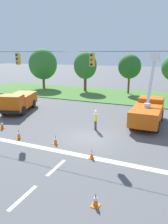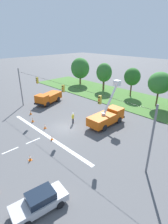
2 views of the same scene
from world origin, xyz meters
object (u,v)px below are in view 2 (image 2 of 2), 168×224
Objects in this scene: tree_far_west at (80,68)px; tree_west at (104,73)px; traffic_cone_foreground_right at (33,120)px; traffic_cone_lane_edge_a at (52,138)px; traffic_cone_foreground_left at (31,112)px; road_worker at (73,117)px; tree_centre at (132,77)px; utility_truck_support_near at (48,98)px; sedan_silver at (40,201)px; tree_east at (160,83)px; utility_truck_bucket_lift at (107,116)px; traffic_cone_mid_left at (30,158)px; traffic_cone_near_bucket at (45,126)px.

tree_far_west is 8.48m from tree_west.
traffic_cone_lane_edge_a is at bearing -7.58° from traffic_cone_foreground_right.
traffic_cone_foreground_left is (9.39, -20.70, -4.12)m from tree_far_west.
road_worker is at bearing -45.93° from tree_far_west.
tree_centre is 0.98× the size of utility_truck_support_near.
utility_truck_support_near reaches higher than sedan_silver.
tree_east is at bearing 97.37° from sedan_silver.
utility_truck_bucket_lift is 1.45× the size of sedan_silver.
road_worker is at bearing -138.28° from utility_truck_bucket_lift.
utility_truck_support_near is 14.18m from traffic_cone_lane_edge_a.
traffic_cone_lane_edge_a is (-2.21, -8.61, -1.05)m from utility_truck_bucket_lift.
sedan_silver is 6.92× the size of traffic_cone_mid_left.
tree_far_west is 11.25× the size of traffic_cone_mid_left.
utility_truck_bucket_lift reaches higher than road_worker.
traffic_cone_foreground_left is 12.80m from traffic_cone_mid_left.
tree_centre reaches higher than utility_truck_support_near.
road_worker reaches higher than traffic_cone_lane_edge_a.
utility_truck_bucket_lift is at bearing 110.10° from sedan_silver.
sedan_silver is 6.37m from traffic_cone_mid_left.
utility_truck_bucket_lift reaches higher than traffic_cone_mid_left.
traffic_cone_foreground_right reaches higher than traffic_cone_lane_edge_a.
tree_far_west is at bearing 132.19° from sedan_silver.
utility_truck_support_near is at bearing 129.30° from traffic_cone_foreground_right.
traffic_cone_lane_edge_a is at bearing -71.78° from road_worker.
traffic_cone_foreground_right is (-4.83, -4.26, -0.62)m from road_worker.
traffic_cone_lane_edge_a is at bearing -12.54° from traffic_cone_foreground_left.
tree_centre is 23.30m from traffic_cone_foreground_right.
tree_far_west is 22.94m from tree_east.
tree_east is at bearing -3.43° from tree_far_west.
tree_west is 19.20m from utility_truck_bucket_lift.
sedan_silver is (18.02, -29.29, -3.65)m from tree_west.
utility_truck_support_near is 10.56m from road_worker.
tree_centre reaches higher than traffic_cone_foreground_left.
tree_centre is 7.84× the size of traffic_cone_foreground_left.
utility_truck_support_near is 9.36× the size of traffic_cone_near_bucket.
tree_east is 1.48× the size of sedan_silver.
utility_truck_support_near is at bearing 144.62° from sedan_silver.
tree_far_west is 1.15× the size of tree_centre.
traffic_cone_foreground_left is (-7.70, -3.04, -0.60)m from road_worker.
traffic_cone_foreground_left is (-17.11, 8.54, -0.39)m from sedan_silver.
traffic_cone_near_bucket is 3.46m from traffic_cone_lane_edge_a.
tree_centre is 18.66m from utility_truck_support_near.
tree_west is at bearing 121.60° from sedan_silver.
utility_truck_support_near is at bearing 143.29° from traffic_cone_near_bucket.
tree_east reaches higher than sedan_silver.
tree_far_west reaches higher than utility_truck_support_near.
traffic_cone_foreground_left is at bearing -106.82° from tree_centre.
tree_west is 25.40m from traffic_cone_lane_edge_a.
traffic_cone_lane_edge_a is at bearing 140.14° from sedan_silver.
tree_far_west reaches higher than traffic_cone_foreground_right.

